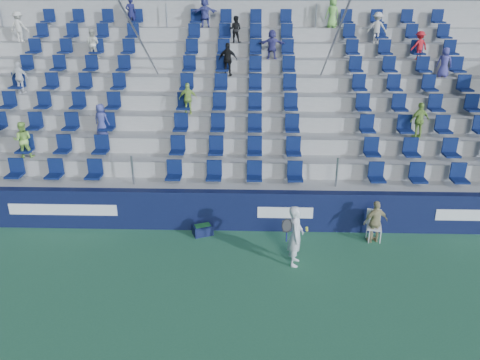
# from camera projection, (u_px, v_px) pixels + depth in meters

# --- Properties ---
(ground) EXTENTS (70.00, 70.00, 0.00)m
(ground) POSITION_uv_depth(u_px,v_px,m) (228.00, 291.00, 10.99)
(ground) COLOR #2E6D49
(ground) RESTS_ON ground
(sponsor_wall) EXTENTS (24.00, 0.32, 1.20)m
(sponsor_wall) POSITION_uv_depth(u_px,v_px,m) (234.00, 210.00, 13.68)
(sponsor_wall) COLOR #10163B
(sponsor_wall) RESTS_ON ground
(grandstand) EXTENTS (24.00, 8.17, 6.63)m
(grandstand) POSITION_uv_depth(u_px,v_px,m) (239.00, 116.00, 17.82)
(grandstand) COLOR #A8A8A3
(grandstand) RESTS_ON ground
(tennis_player) EXTENTS (0.69, 0.66, 1.63)m
(tennis_player) POSITION_uv_depth(u_px,v_px,m) (296.00, 236.00, 11.81)
(tennis_player) COLOR silver
(tennis_player) RESTS_ON ground
(line_judge_chair) EXTENTS (0.46, 0.47, 0.89)m
(line_judge_chair) POSITION_uv_depth(u_px,v_px,m) (374.00, 223.00, 13.13)
(line_judge_chair) COLOR white
(line_judge_chair) RESTS_ON ground
(line_judge) EXTENTS (0.78, 0.49, 1.24)m
(line_judge) POSITION_uv_depth(u_px,v_px,m) (375.00, 222.00, 12.96)
(line_judge) COLOR tan
(line_judge) RESTS_ON ground
(ball_bin) EXTENTS (0.64, 0.54, 0.31)m
(ball_bin) POSITION_uv_depth(u_px,v_px,m) (203.00, 229.00, 13.50)
(ball_bin) COLOR #10163B
(ball_bin) RESTS_ON ground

